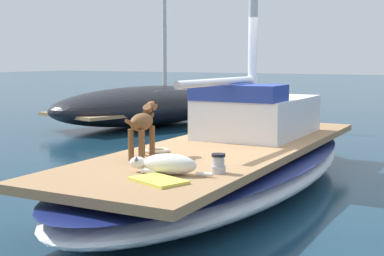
# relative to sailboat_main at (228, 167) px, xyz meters

# --- Properties ---
(ground_plane) EXTENTS (120.00, 120.00, 0.00)m
(ground_plane) POSITION_rel_sailboat_main_xyz_m (0.00, 0.00, -0.34)
(ground_plane) COLOR #143347
(sailboat_main) EXTENTS (2.81, 7.33, 0.66)m
(sailboat_main) POSITION_rel_sailboat_main_xyz_m (0.00, 0.00, 0.00)
(sailboat_main) COLOR white
(sailboat_main) RESTS_ON ground
(cabin_house) EXTENTS (1.49, 2.28, 0.84)m
(cabin_house) POSITION_rel_sailboat_main_xyz_m (-0.05, 1.12, 0.67)
(cabin_house) COLOR silver
(cabin_house) RESTS_ON sailboat_main
(dog_white) EXTENTS (0.95, 0.36, 0.22)m
(dog_white) POSITION_rel_sailboat_main_xyz_m (0.34, -2.11, 0.43)
(dog_white) COLOR silver
(dog_white) RESTS_ON sailboat_main
(dog_brown) EXTENTS (0.34, 0.93, 0.70)m
(dog_brown) POSITION_rel_sailboat_main_xyz_m (-0.45, -1.43, 0.75)
(dog_brown) COLOR brown
(dog_brown) RESTS_ON sailboat_main
(deck_winch) EXTENTS (0.16, 0.16, 0.21)m
(deck_winch) POSITION_rel_sailboat_main_xyz_m (0.79, -1.79, 0.42)
(deck_winch) COLOR #B7B7BC
(deck_winch) RESTS_ON sailboat_main
(coiled_rope) EXTENTS (0.32, 0.32, 0.04)m
(coiled_rope) POSITION_rel_sailboat_main_xyz_m (-0.52, -1.02, 0.35)
(coiled_rope) COLOR beige
(coiled_rope) RESTS_ON sailboat_main
(deck_towel) EXTENTS (0.64, 0.52, 0.03)m
(deck_towel) POSITION_rel_sailboat_main_xyz_m (0.48, -2.47, 0.34)
(deck_towel) COLOR #D8D14C
(deck_towel) RESTS_ON sailboat_main
(moored_boat_port_side) EXTENTS (4.12, 6.90, 5.84)m
(moored_boat_port_side) POSITION_rel_sailboat_main_xyz_m (-5.56, 5.98, 0.24)
(moored_boat_port_side) COLOR black
(moored_boat_port_side) RESTS_ON ground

